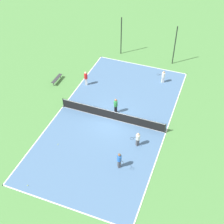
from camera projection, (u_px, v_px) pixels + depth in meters
The scene contains 13 objects.
ground_plane at pixel (112, 119), 29.49m from camera, with size 80.00×80.00×0.00m, color #518E47.
court_surface at pixel (112, 119), 29.48m from camera, with size 10.49×20.01×0.02m.
tennis_net at pixel (112, 115), 29.12m from camera, with size 10.29×0.10×1.05m.
bench at pixel (57, 79), 33.76m from camera, with size 0.36×1.84×0.45m.
player_far_white at pixel (138, 139), 26.43m from camera, with size 0.86×0.93×1.45m.
player_far_green at pixel (116, 105), 29.54m from camera, with size 0.50×0.50×1.67m.
player_near_blue at pixel (119, 160), 24.58m from camera, with size 0.85×0.93×1.58m.
player_near_white at pixel (163, 76), 33.37m from camera, with size 0.96×0.78×1.42m.
player_coach_red at pixel (86, 77), 32.94m from camera, with size 0.48×0.48×1.66m.
tennis_ball_left_sideline at pixel (58, 144), 27.00m from camera, with size 0.07×0.07×0.07m, color #CCE033.
tennis_ball_near_net at pixel (28, 185), 23.80m from camera, with size 0.07×0.07×0.07m, color #CCE033.
fence_post_back_left at pixel (121, 36), 36.94m from camera, with size 0.12×0.12×4.69m.
fence_post_back_right at pixel (175, 46), 35.23m from camera, with size 0.12×0.12×4.69m.
Camera 1 is at (7.66, -20.28, 20.01)m, focal length 50.00 mm.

